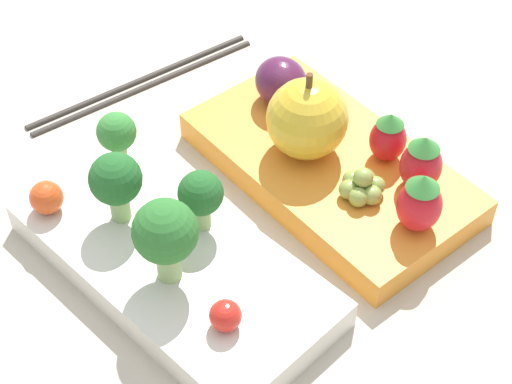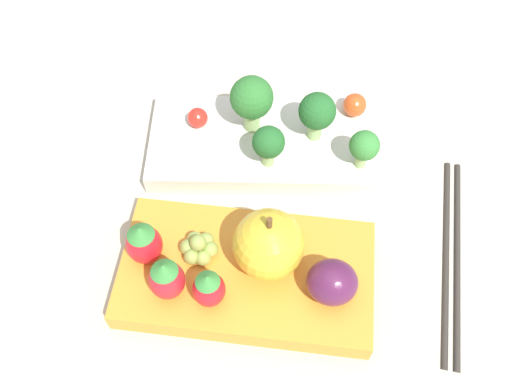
{
  "view_description": "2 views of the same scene",
  "coord_description": "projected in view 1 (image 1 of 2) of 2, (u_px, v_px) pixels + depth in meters",
  "views": [
    {
      "loc": [
        -0.32,
        0.26,
        0.46
      ],
      "look_at": [
        -0.01,
        -0.0,
        0.03
      ],
      "focal_mm": 60.0,
      "sensor_mm": 36.0,
      "label": 1
    },
    {
      "loc": [
        0.02,
        -0.28,
        0.47
      ],
      "look_at": [
        -0.01,
        -0.0,
        0.03
      ],
      "focal_mm": 40.0,
      "sensor_mm": 36.0,
      "label": 2
    }
  ],
  "objects": [
    {
      "name": "ground_plane",
      "position": [
        247.0,
        220.0,
        0.62
      ],
      "size": [
        4.0,
        4.0,
        0.0
      ],
      "primitive_type": "plane",
      "color": "#BCB29E"
    },
    {
      "name": "bento_box_savoury",
      "position": [
        174.0,
        264.0,
        0.57
      ],
      "size": [
        0.24,
        0.13,
        0.02
      ],
      "color": "silver",
      "rests_on": "ground_plane"
    },
    {
      "name": "bento_box_fruit",
      "position": [
        330.0,
        167.0,
        0.64
      ],
      "size": [
        0.22,
        0.12,
        0.02
      ],
      "color": "orange",
      "rests_on": "ground_plane"
    },
    {
      "name": "broccoli_floret_0",
      "position": [
        165.0,
        234.0,
        0.52
      ],
      "size": [
        0.04,
        0.04,
        0.06
      ],
      "color": "#93B770",
      "rests_on": "bento_box_savoury"
    },
    {
      "name": "broccoli_floret_1",
      "position": [
        117.0,
        134.0,
        0.6
      ],
      "size": [
        0.03,
        0.03,
        0.04
      ],
      "color": "#93B770",
      "rests_on": "bento_box_savoury"
    },
    {
      "name": "broccoli_floret_2",
      "position": [
        116.0,
        181.0,
        0.56
      ],
      "size": [
        0.04,
        0.04,
        0.05
      ],
      "color": "#93B770",
      "rests_on": "bento_box_savoury"
    },
    {
      "name": "broccoli_floret_3",
      "position": [
        197.0,
        192.0,
        0.56
      ],
      "size": [
        0.03,
        0.03,
        0.05
      ],
      "color": "#93B770",
      "rests_on": "bento_box_savoury"
    },
    {
      "name": "cherry_tomato_0",
      "position": [
        46.0,
        198.0,
        0.58
      ],
      "size": [
        0.02,
        0.02,
        0.02
      ],
      "color": "#DB4C1E",
      "rests_on": "bento_box_savoury"
    },
    {
      "name": "cherry_tomato_1",
      "position": [
        225.0,
        316.0,
        0.52
      ],
      "size": [
        0.02,
        0.02,
        0.02
      ],
      "color": "red",
      "rests_on": "bento_box_savoury"
    },
    {
      "name": "apple",
      "position": [
        307.0,
        119.0,
        0.61
      ],
      "size": [
        0.06,
        0.06,
        0.07
      ],
      "color": "gold",
      "rests_on": "bento_box_fruit"
    },
    {
      "name": "strawberry_0",
      "position": [
        420.0,
        202.0,
        0.56
      ],
      "size": [
        0.03,
        0.03,
        0.05
      ],
      "color": "red",
      "rests_on": "bento_box_fruit"
    },
    {
      "name": "strawberry_1",
      "position": [
        388.0,
        137.0,
        0.61
      ],
      "size": [
        0.03,
        0.03,
        0.04
      ],
      "color": "red",
      "rests_on": "bento_box_fruit"
    },
    {
      "name": "strawberry_2",
      "position": [
        421.0,
        163.0,
        0.59
      ],
      "size": [
        0.03,
        0.03,
        0.05
      ],
      "color": "red",
      "rests_on": "bento_box_fruit"
    },
    {
      "name": "plum",
      "position": [
        281.0,
        81.0,
        0.66
      ],
      "size": [
        0.04,
        0.04,
        0.04
      ],
      "color": "#511E42",
      "rests_on": "bento_box_fruit"
    },
    {
      "name": "grape_cluster",
      "position": [
        362.0,
        186.0,
        0.59
      ],
      "size": [
        0.03,
        0.03,
        0.02
      ],
      "color": "#8EA84C",
      "rests_on": "bento_box_fruit"
    },
    {
      "name": "chopsticks_pair",
      "position": [
        143.0,
        81.0,
        0.72
      ],
      "size": [
        0.03,
        0.21,
        0.01
      ],
      "color": "#332D28",
      "rests_on": "ground_plane"
    }
  ]
}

